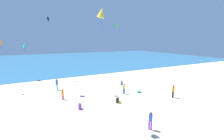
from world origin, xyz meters
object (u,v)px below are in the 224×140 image
object	(u,v)px
person_7	(80,107)
kite_orange	(1,43)
person_2	(63,93)
person_1	(57,84)
kite_green	(116,25)
cooler_box	(82,96)
person_0	(118,100)
person_6	(150,119)
kite_teal	(25,45)
beach_chair_far_right	(139,91)
person_5	(122,83)
person_3	(124,88)
kite_yellow	(101,13)
beach_chair_mid_beach	(117,94)
kite_black	(48,19)
person_4	(173,90)

from	to	relation	value
person_7	kite_orange	world-z (taller)	kite_orange
person_2	person_1	bearing A→B (deg)	12.23
kite_green	kite_orange	bearing A→B (deg)	174.39
cooler_box	person_0	size ratio (longest dim) A/B	0.79
person_6	kite_teal	world-z (taller)	kite_teal
kite_orange	kite_green	distance (m)	17.85
beach_chair_far_right	person_5	distance (m)	4.36
person_2	kite_orange	bearing A→B (deg)	53.46
cooler_box	kite_green	world-z (taller)	kite_green
person_7	person_3	bearing A→B (deg)	8.99
person_2	person_6	bearing A→B (deg)	-141.84
kite_teal	kite_yellow	bearing A→B (deg)	-72.93
beach_chair_mid_beach	kite_green	bearing A→B (deg)	-103.80
beach_chair_mid_beach	kite_green	xyz separation A→B (m)	(4.03, 7.61, 9.73)
person_1	kite_black	world-z (taller)	kite_black
beach_chair_far_right	person_1	size ratio (longest dim) A/B	0.48
beach_chair_far_right	kite_orange	size ratio (longest dim) A/B	0.71
person_7	kite_black	xyz separation A→B (m)	(-1.17, 16.03, 11.02)
cooler_box	kite_black	xyz separation A→B (m)	(-2.42, 12.39, 11.19)
beach_chair_mid_beach	person_2	world-z (taller)	person_2
kite_teal	person_2	bearing A→B (deg)	-73.07
person_5	kite_teal	world-z (taller)	kite_teal
beach_chair_mid_beach	person_3	xyz separation A→B (m)	(1.34, 0.31, 0.62)
kite_green	kite_teal	bearing A→B (deg)	150.61
person_2	person_3	size ratio (longest dim) A/B	0.90
person_5	kite_yellow	world-z (taller)	kite_yellow
kite_orange	kite_black	world-z (taller)	kite_black
person_0	person_1	bearing A→B (deg)	152.81
person_4	kite_black	distance (m)	24.54
person_7	kite_green	distance (m)	16.47
cooler_box	person_7	world-z (taller)	person_7
person_2	person_7	bearing A→B (deg)	-151.83
person_3	kite_green	world-z (taller)	kite_green
person_3	kite_black	size ratio (longest dim) A/B	0.95
person_1	person_2	size ratio (longest dim) A/B	1.26
person_1	person_4	size ratio (longest dim) A/B	1.02
cooler_box	person_3	distance (m)	5.83
person_6	kite_black	size ratio (longest dim) A/B	1.00
kite_yellow	kite_black	xyz separation A→B (m)	(-2.26, 19.65, 1.76)
beach_chair_far_right	person_2	size ratio (longest dim) A/B	0.60
person_4	kite_green	size ratio (longest dim) A/B	1.52
kite_green	person_3	bearing A→B (deg)	-110.21
person_0	kite_yellow	xyz separation A→B (m)	(-3.41, -3.29, 9.23)
person_1	person_3	distance (m)	10.06
person_7	kite_yellow	world-z (taller)	kite_yellow
beach_chair_mid_beach	kite_black	xyz separation A→B (m)	(-6.62, 14.31, 11.03)
beach_chair_far_right	kite_teal	size ratio (longest dim) A/B	0.42
person_4	kite_green	xyz separation A→B (m)	(-2.30, 11.42, 9.02)
person_7	person_2	bearing A→B (deg)	100.25
person_0	kite_orange	world-z (taller)	kite_orange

